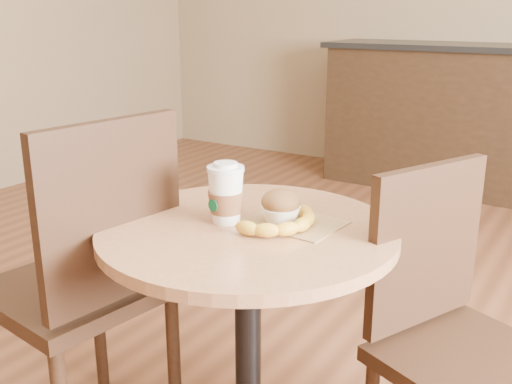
# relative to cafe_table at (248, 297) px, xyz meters

# --- Properties ---
(cafe_table) EXTENTS (0.76, 0.76, 0.75)m
(cafe_table) POSITION_rel_cafe_table_xyz_m (0.00, 0.00, 0.00)
(cafe_table) COLOR black
(cafe_table) RESTS_ON ground
(chair_left) EXTENTS (0.51, 0.51, 1.02)m
(chair_left) POSITION_rel_cafe_table_xyz_m (-0.42, -0.15, 0.01)
(chair_left) COLOR black
(chair_left) RESTS_ON ground
(chair_right) EXTENTS (0.53, 0.53, 0.91)m
(chair_right) POSITION_rel_cafe_table_xyz_m (0.49, 0.19, -0.05)
(chair_right) COLOR black
(chair_right) RESTS_ON ground
(service_counter) EXTENTS (2.30, 0.65, 1.04)m
(service_counter) POSITION_rel_cafe_table_xyz_m (-0.08, 3.20, -0.03)
(service_counter) COLOR black
(service_counter) RESTS_ON ground
(kraft_bag) EXTENTS (0.25, 0.20, 0.00)m
(kraft_bag) POSITION_rel_cafe_table_xyz_m (0.09, 0.08, 0.20)
(kraft_bag) COLOR olive
(kraft_bag) RESTS_ON cafe_table
(coffee_cup) EXTENTS (0.09, 0.10, 0.16)m
(coffee_cup) POSITION_rel_cafe_table_xyz_m (-0.06, -0.00, 0.27)
(coffee_cup) COLOR white
(coffee_cup) RESTS_ON cafe_table
(muffin) EXTENTS (0.10, 0.10, 0.09)m
(muffin) POSITION_rel_cafe_table_xyz_m (0.06, 0.06, 0.24)
(muffin) COLOR white
(muffin) RESTS_ON kraft_bag
(banana) EXTENTS (0.25, 0.29, 0.03)m
(banana) POSITION_rel_cafe_table_xyz_m (0.09, 0.03, 0.22)
(banana) COLOR gold
(banana) RESTS_ON kraft_bag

